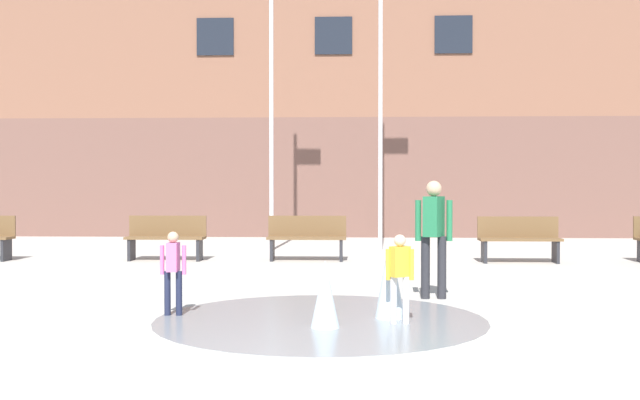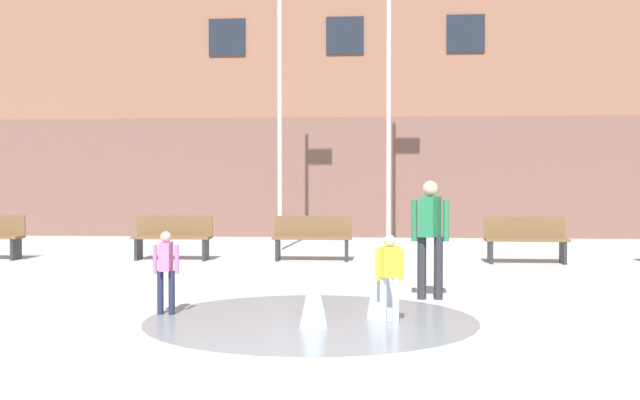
% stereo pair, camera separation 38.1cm
% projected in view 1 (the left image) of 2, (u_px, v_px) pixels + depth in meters
% --- Properties ---
extents(ground_plane, '(100.00, 100.00, 0.00)m').
position_uv_depth(ground_plane, '(272.00, 395.00, 5.43)').
color(ground_plane, '#B2ADA3').
extents(library_building, '(36.00, 6.05, 7.89)m').
position_uv_depth(library_building, '(336.00, 114.00, 25.00)').
color(library_building, brown).
rests_on(library_building, ground).
extents(splash_fountain, '(3.77, 3.77, 0.93)m').
position_uv_depth(splash_fountain, '(348.00, 298.00, 8.40)').
color(splash_fountain, gray).
rests_on(splash_fountain, ground).
extents(park_bench_left_of_flagpoles, '(1.60, 0.44, 0.91)m').
position_uv_depth(park_bench_left_of_flagpoles, '(166.00, 237.00, 15.26)').
color(park_bench_left_of_flagpoles, '#28282D').
rests_on(park_bench_left_of_flagpoles, ground).
extents(park_bench_center, '(1.60, 0.44, 0.91)m').
position_uv_depth(park_bench_center, '(307.00, 237.00, 15.21)').
color(park_bench_center, '#28282D').
rests_on(park_bench_center, ground).
extents(park_bench_under_right_flagpole, '(1.60, 0.44, 0.91)m').
position_uv_depth(park_bench_under_right_flagpole, '(519.00, 238.00, 14.82)').
color(park_bench_under_right_flagpole, '#28282D').
rests_on(park_bench_under_right_flagpole, ground).
extents(child_in_fountain, '(0.31, 0.22, 0.99)m').
position_uv_depth(child_in_fountain, '(400.00, 271.00, 8.23)').
color(child_in_fountain, silver).
rests_on(child_in_fountain, ground).
extents(child_with_pink_shirt, '(0.31, 0.21, 0.99)m').
position_uv_depth(child_with_pink_shirt, '(173.00, 266.00, 8.75)').
color(child_with_pink_shirt, '#1E233D').
rests_on(child_with_pink_shirt, ground).
extents(adult_near_bench, '(0.50, 0.39, 1.59)m').
position_uv_depth(adult_near_bench, '(434.00, 230.00, 10.06)').
color(adult_near_bench, '#28282D').
rests_on(adult_near_bench, ground).
extents(flagpole_left, '(0.80, 0.10, 8.38)m').
position_uv_depth(flagpole_left, '(272.00, 62.00, 17.61)').
color(flagpole_left, silver).
rests_on(flagpole_left, ground).
extents(flagpole_right, '(0.80, 0.10, 8.69)m').
position_uv_depth(flagpole_right, '(382.00, 55.00, 17.50)').
color(flagpole_right, silver).
rests_on(flagpole_right, ground).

